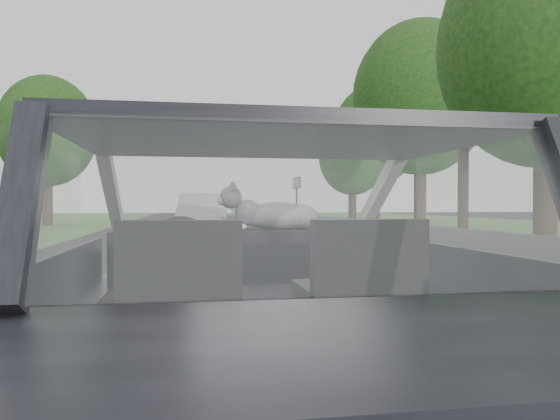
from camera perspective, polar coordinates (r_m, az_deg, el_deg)
name	(u,v)px	position (r m, az deg, el deg)	size (l,w,h in m)	color
subject_car	(264,292)	(2.69, -1.72, -8.58)	(1.80, 4.00, 1.45)	black
dashboard	(249,255)	(3.29, -3.25, -4.70)	(1.58, 0.45, 0.30)	black
driver_seat	(180,269)	(2.35, -10.44, -6.09)	(0.50, 0.72, 0.42)	black
passenger_seat	(361,265)	(2.48, 8.49, -5.75)	(0.50, 0.72, 0.42)	black
steering_wheel	(181,248)	(2.97, -10.31, -3.93)	(0.36, 0.36, 0.04)	black
cat	(278,214)	(3.29, -0.19, -0.44)	(0.64, 0.20, 0.29)	#9695A1
guardrail	(381,228)	(13.48, 10.51, -1.83)	(0.05, 90.00, 0.32)	gray
other_car	(203,215)	(19.54, -8.03, -0.49)	(1.86, 4.71, 1.55)	silver
highway_sign	(297,201)	(30.13, 1.74, 0.95)	(0.11, 1.06, 2.65)	#166C26
utility_pole	(464,89)	(13.86, 18.63, 11.94)	(0.25, 0.25, 7.76)	#2F2116
tree_0	(546,94)	(13.77, 26.02, 10.81)	(4.76, 4.76, 7.21)	black
tree_1	(420,128)	(24.96, 14.45, 8.27)	(5.92, 5.92, 8.96)	black
tree_2	(352,172)	(33.79, 7.58, 3.98)	(4.14, 4.14, 6.27)	black
tree_3	(376,154)	(39.03, 10.01, 5.76)	(6.14, 6.14, 9.30)	black
tree_6	(47,153)	(31.20, -23.14, 5.50)	(5.06, 5.06, 7.66)	black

